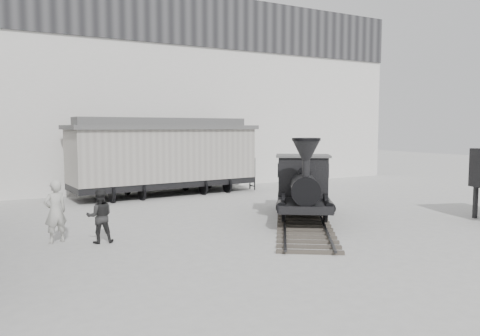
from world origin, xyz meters
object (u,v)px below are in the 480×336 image
boxcar (165,155)px  visitor_a (55,212)px  locomotive (303,190)px  visitor_b (100,216)px

boxcar → visitor_a: 10.17m
visitor_a → locomotive: bearing=158.9°
locomotive → visitor_a: (-8.58, 0.77, -0.18)m
visitor_a → visitor_b: visitor_a is taller
locomotive → visitor_b: 7.43m
locomotive → visitor_a: bearing=-151.0°
boxcar → visitor_b: size_ratio=6.06×
locomotive → boxcar: (-2.28, 8.67, 0.94)m
boxcar → visitor_a: bearing=-132.5°
visitor_a → visitor_b: (1.16, -0.65, -0.14)m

